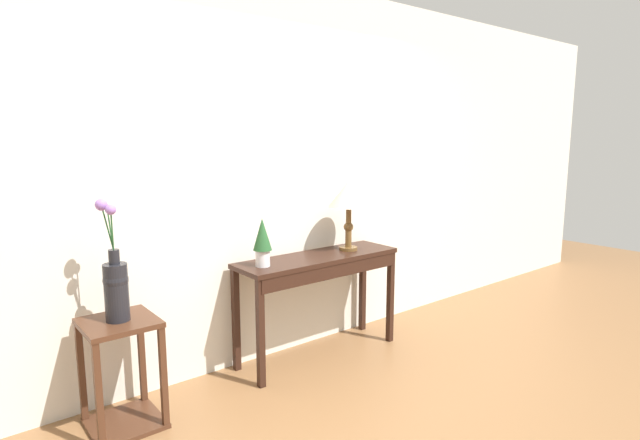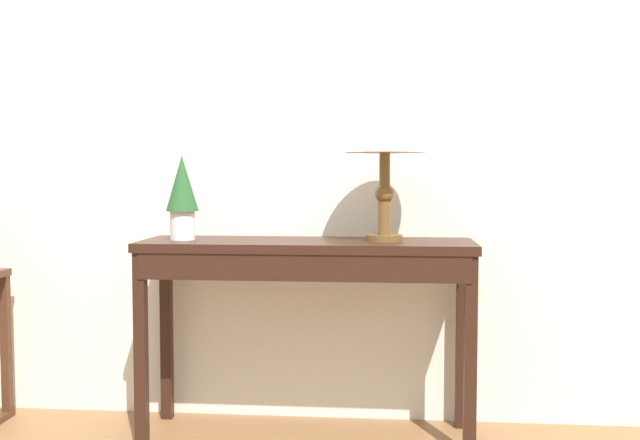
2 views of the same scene
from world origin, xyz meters
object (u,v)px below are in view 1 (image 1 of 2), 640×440
potted_plant_on_console (262,240)px  flower_vase_tall (116,283)px  table_lamp (349,196)px  pedestal_stand_left (122,374)px  console_table (320,271)px

potted_plant_on_console → flower_vase_tall: (-1.00, -0.05, -0.11)m
potted_plant_on_console → flower_vase_tall: bearing=-177.3°
potted_plant_on_console → flower_vase_tall: 1.00m
potted_plant_on_console → flower_vase_tall: size_ratio=0.48×
table_lamp → flower_vase_tall: bearing=-178.1°
potted_plant_on_console → flower_vase_tall: flower_vase_tall is taller
potted_plant_on_console → pedestal_stand_left: potted_plant_on_console is taller
pedestal_stand_left → flower_vase_tall: size_ratio=0.93×
potted_plant_on_console → console_table: bearing=-1.5°
potted_plant_on_console → table_lamp: bearing=0.8°
table_lamp → console_table: bearing=-175.5°
console_table → potted_plant_on_console: size_ratio=3.90×
pedestal_stand_left → flower_vase_tall: bearing=-172.2°
table_lamp → pedestal_stand_left: (-1.79, -0.06, -0.89)m
pedestal_stand_left → console_table: bearing=1.3°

